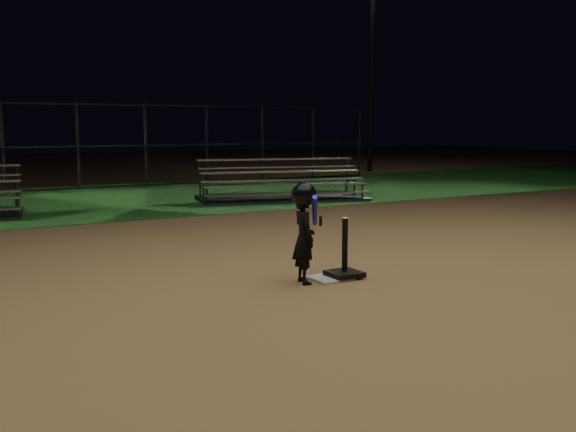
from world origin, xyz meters
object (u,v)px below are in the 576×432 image
object	(u,v)px
home_plate	(330,278)
child_batter	(304,230)
bleacher_right	(282,191)
light_pole_right	(373,47)
batting_tee	(345,266)

from	to	relation	value
home_plate	child_batter	distance (m)	0.72
child_batter	bleacher_right	xyz separation A→B (m)	(4.17, 7.85, -0.42)
bleacher_right	light_pole_right	distance (m)	11.84
light_pole_right	home_plate	bearing A→B (deg)	-128.77
child_batter	light_pole_right	distance (m)	19.89
child_batter	light_pole_right	size ratio (longest dim) A/B	0.14
batting_tee	light_pole_right	size ratio (longest dim) A/B	0.09
child_batter	bleacher_right	distance (m)	8.90
batting_tee	bleacher_right	size ratio (longest dim) A/B	0.16
home_plate	light_pole_right	size ratio (longest dim) A/B	0.05
child_batter	light_pole_right	xyz separation A→B (m)	(12.37, 14.96, 4.32)
light_pole_right	batting_tee	bearing A→B (deg)	-128.25
home_plate	batting_tee	bearing A→B (deg)	-14.51
light_pole_right	child_batter	bearing A→B (deg)	-129.59
home_plate	child_batter	bearing A→B (deg)	-177.42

